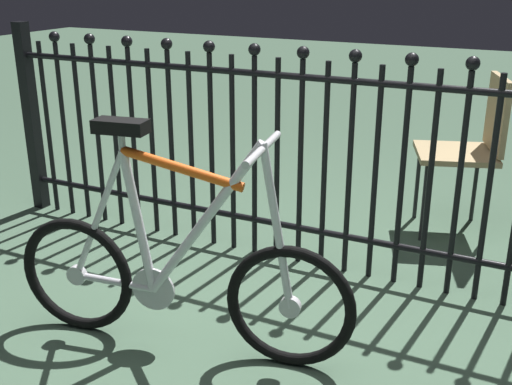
# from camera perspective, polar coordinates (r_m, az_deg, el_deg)

# --- Properties ---
(ground_plane) EXTENTS (20.00, 20.00, 0.00)m
(ground_plane) POSITION_cam_1_polar(r_m,az_deg,el_deg) (2.61, 0.72, -13.46)
(ground_plane) COLOR #46624C
(iron_fence) EXTENTS (3.90, 0.07, 1.13)m
(iron_fence) POSITION_cam_1_polar(r_m,az_deg,el_deg) (3.03, 5.86, 3.26)
(iron_fence) COLOR black
(iron_fence) RESTS_ON ground
(bicycle) EXTENTS (1.38, 0.40, 0.91)m
(bicycle) POSITION_cam_1_polar(r_m,az_deg,el_deg) (2.46, -7.16, -7.32)
(bicycle) COLOR black
(bicycle) RESTS_ON ground
(chair_tan) EXTENTS (0.53, 0.52, 0.88)m
(chair_tan) POSITION_cam_1_polar(r_m,az_deg,el_deg) (3.64, 19.01, 4.47)
(chair_tan) COLOR black
(chair_tan) RESTS_ON ground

